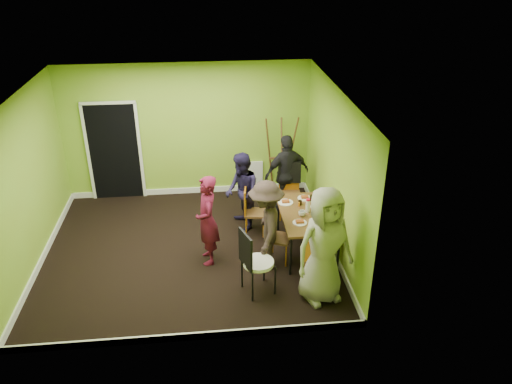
{
  "coord_description": "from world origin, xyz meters",
  "views": [
    {
      "loc": [
        0.39,
        -7.47,
        4.89
      ],
      "look_at": [
        1.17,
        0.0,
        1.08
      ],
      "focal_mm": 35.0,
      "sensor_mm": 36.0,
      "label": 1
    }
  ],
  "objects_px": {
    "chair_left_far": "(251,209)",
    "chair_front_end": "(319,254)",
    "person_standing": "(207,220)",
    "thermos": "(308,206)",
    "orange_bottle": "(299,204)",
    "person_front_end": "(324,246)",
    "chair_bentwood": "(254,259)",
    "chair_left_near": "(275,233)",
    "person_back_end": "(287,174)",
    "blue_bottle": "(322,218)",
    "person_left_near": "(266,226)",
    "dining_table": "(307,215)",
    "easel": "(281,156)",
    "person_left_far": "(242,192)"
  },
  "relations": [
    {
      "from": "chair_left_far",
      "to": "chair_front_end",
      "type": "height_order",
      "value": "chair_front_end"
    },
    {
      "from": "person_standing",
      "to": "thermos",
      "type": "bearing_deg",
      "value": 89.29
    },
    {
      "from": "chair_left_far",
      "to": "thermos",
      "type": "relative_size",
      "value": 4.05
    },
    {
      "from": "chair_left_far",
      "to": "orange_bottle",
      "type": "bearing_deg",
      "value": 69.17
    },
    {
      "from": "orange_bottle",
      "to": "person_front_end",
      "type": "distance_m",
      "value": 1.55
    },
    {
      "from": "chair_left_far",
      "to": "person_standing",
      "type": "xyz_separation_m",
      "value": [
        -0.8,
        -0.82,
        0.27
      ]
    },
    {
      "from": "chair_front_end",
      "to": "thermos",
      "type": "xyz_separation_m",
      "value": [
        0.02,
        1.06,
        0.25
      ]
    },
    {
      "from": "chair_bentwood",
      "to": "person_standing",
      "type": "xyz_separation_m",
      "value": [
        -0.67,
        0.93,
        0.18
      ]
    },
    {
      "from": "chair_front_end",
      "to": "chair_left_near",
      "type": "bearing_deg",
      "value": 142.11
    },
    {
      "from": "chair_bentwood",
      "to": "person_back_end",
      "type": "relative_size",
      "value": 0.69
    },
    {
      "from": "chair_left_far",
      "to": "chair_front_end",
      "type": "distance_m",
      "value": 1.94
    },
    {
      "from": "chair_left_far",
      "to": "chair_left_near",
      "type": "bearing_deg",
      "value": 28.05
    },
    {
      "from": "blue_bottle",
      "to": "orange_bottle",
      "type": "height_order",
      "value": "blue_bottle"
    },
    {
      "from": "chair_bentwood",
      "to": "chair_left_far",
      "type": "bearing_deg",
      "value": 156.24
    },
    {
      "from": "chair_left_far",
      "to": "orange_bottle",
      "type": "distance_m",
      "value": 0.95
    },
    {
      "from": "person_left_near",
      "to": "dining_table",
      "type": "bearing_deg",
      "value": 124.96
    },
    {
      "from": "person_left_near",
      "to": "chair_bentwood",
      "type": "bearing_deg",
      "value": -14.16
    },
    {
      "from": "chair_left_near",
      "to": "thermos",
      "type": "distance_m",
      "value": 0.71
    },
    {
      "from": "chair_left_far",
      "to": "thermos",
      "type": "bearing_deg",
      "value": 61.97
    },
    {
      "from": "chair_left_near",
      "to": "thermos",
      "type": "bearing_deg",
      "value": 135.7
    },
    {
      "from": "thermos",
      "to": "person_back_end",
      "type": "distance_m",
      "value": 1.49
    },
    {
      "from": "easel",
      "to": "blue_bottle",
      "type": "relative_size",
      "value": 8.42
    },
    {
      "from": "person_front_end",
      "to": "chair_front_end",
      "type": "bearing_deg",
      "value": 72.28
    },
    {
      "from": "chair_front_end",
      "to": "orange_bottle",
      "type": "relative_size",
      "value": 14.77
    },
    {
      "from": "chair_left_far",
      "to": "person_front_end",
      "type": "height_order",
      "value": "person_front_end"
    },
    {
      "from": "thermos",
      "to": "person_back_end",
      "type": "height_order",
      "value": "person_back_end"
    },
    {
      "from": "chair_left_near",
      "to": "chair_bentwood",
      "type": "relative_size",
      "value": 0.84
    },
    {
      "from": "chair_left_far",
      "to": "person_left_near",
      "type": "bearing_deg",
      "value": 15.68
    },
    {
      "from": "chair_bentwood",
      "to": "orange_bottle",
      "type": "height_order",
      "value": "chair_bentwood"
    },
    {
      "from": "chair_bentwood",
      "to": "person_front_end",
      "type": "bearing_deg",
      "value": 57.4
    },
    {
      "from": "chair_front_end",
      "to": "person_back_end",
      "type": "relative_size",
      "value": 0.68
    },
    {
      "from": "easel",
      "to": "person_left_far",
      "type": "distance_m",
      "value": 1.63
    },
    {
      "from": "chair_left_far",
      "to": "person_left_near",
      "type": "xyz_separation_m",
      "value": [
        0.14,
        -1.07,
        0.27
      ]
    },
    {
      "from": "chair_bentwood",
      "to": "blue_bottle",
      "type": "relative_size",
      "value": 5.31
    },
    {
      "from": "person_standing",
      "to": "person_left_near",
      "type": "bearing_deg",
      "value": 68.8
    },
    {
      "from": "easel",
      "to": "person_left_near",
      "type": "bearing_deg",
      "value": -103.51
    },
    {
      "from": "chair_front_end",
      "to": "easel",
      "type": "bearing_deg",
      "value": 109.99
    },
    {
      "from": "orange_bottle",
      "to": "person_left_far",
      "type": "xyz_separation_m",
      "value": [
        -0.94,
        0.65,
        -0.04
      ]
    },
    {
      "from": "dining_table",
      "to": "easel",
      "type": "xyz_separation_m",
      "value": [
        -0.13,
        2.23,
        0.16
      ]
    },
    {
      "from": "chair_bentwood",
      "to": "person_back_end",
      "type": "xyz_separation_m",
      "value": [
        0.91,
        2.57,
        0.19
      ]
    },
    {
      "from": "easel",
      "to": "chair_left_near",
      "type": "bearing_deg",
      "value": -100.42
    },
    {
      "from": "chair_left_far",
      "to": "chair_bentwood",
      "type": "bearing_deg",
      "value": 4.14
    },
    {
      "from": "thermos",
      "to": "person_standing",
      "type": "relative_size",
      "value": 0.14
    },
    {
      "from": "chair_left_near",
      "to": "chair_left_far",
      "type": "bearing_deg",
      "value": -136.08
    },
    {
      "from": "orange_bottle",
      "to": "person_back_end",
      "type": "bearing_deg",
      "value": 90.36
    },
    {
      "from": "thermos",
      "to": "person_left_near",
      "type": "distance_m",
      "value": 0.87
    },
    {
      "from": "chair_left_near",
      "to": "chair_bentwood",
      "type": "xyz_separation_m",
      "value": [
        -0.45,
        -0.86,
        0.09
      ]
    },
    {
      "from": "easel",
      "to": "person_left_far",
      "type": "height_order",
      "value": "easel"
    },
    {
      "from": "person_left_far",
      "to": "person_left_near",
      "type": "xyz_separation_m",
      "value": [
        0.29,
        -1.28,
        0.03
      ]
    },
    {
      "from": "dining_table",
      "to": "chair_left_far",
      "type": "bearing_deg",
      "value": 143.05
    }
  ]
}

